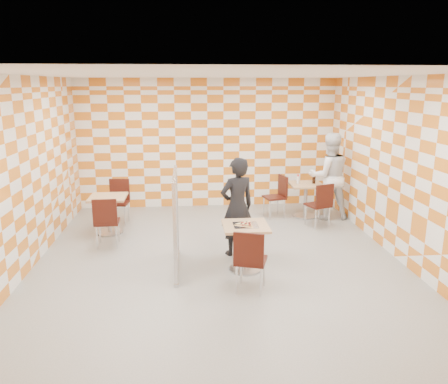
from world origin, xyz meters
name	(u,v)px	position (x,y,z in m)	size (l,w,h in m)	color
room_shell	(216,167)	(0.00, 0.54, 1.50)	(7.00, 7.00, 7.00)	#989993
main_table	(245,240)	(0.39, -0.32, 0.51)	(0.70, 0.70, 0.75)	tan
second_table	(306,194)	(2.09, 2.40, 0.51)	(0.70, 0.70, 0.75)	tan
empty_table	(109,208)	(-2.03, 1.65, 0.51)	(0.70, 0.70, 0.75)	tan
chair_main_front	(250,257)	(0.35, -1.10, 0.54)	(0.53, 0.54, 0.92)	#37110B
chair_second_front	(321,202)	(2.20, 1.64, 0.54)	(0.54, 0.55, 0.92)	#37110B
chair_second_side	(278,193)	(1.49, 2.45, 0.54)	(0.52, 0.51, 0.92)	#37110B
chair_empty_near	(106,219)	(-1.94, 0.86, 0.54)	(0.44, 0.45, 0.92)	#37110B
chair_empty_far	(119,198)	(-1.94, 2.33, 0.54)	(0.46, 0.47, 0.92)	#37110B
partition	(176,221)	(-0.69, -0.18, 0.79)	(0.08, 1.38, 1.55)	white
man_dark	(237,207)	(0.34, 0.37, 0.85)	(0.62, 0.40, 1.69)	black
man_white	(329,176)	(2.55, 2.28, 0.93)	(0.91, 0.71, 1.87)	white
pizza_on_foil	(246,224)	(0.39, -0.34, 0.77)	(0.40, 0.40, 0.04)	silver
sport_bottle	(298,179)	(1.92, 2.44, 0.84)	(0.06, 0.06, 0.20)	white
soda_bottle	(314,179)	(2.27, 2.41, 0.85)	(0.07, 0.07, 0.23)	black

